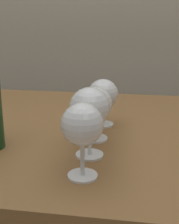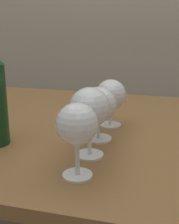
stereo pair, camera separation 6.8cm
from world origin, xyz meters
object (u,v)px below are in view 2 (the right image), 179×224
object	(u,v)px
wine_glass_pinot	(77,126)
wine_glass_white	(111,96)
wine_glass_merlot	(89,109)
wine_glass_amber	(99,106)

from	to	relation	value
wine_glass_pinot	wine_glass_white	size ratio (longest dim) A/B	1.11
wine_glass_white	wine_glass_merlot	bearing A→B (deg)	-91.38
wine_glass_merlot	wine_glass_white	xyz separation A→B (m)	(0.01, 0.21, -0.02)
wine_glass_merlot	wine_glass_amber	world-z (taller)	wine_glass_merlot
wine_glass_pinot	wine_glass_amber	bearing A→B (deg)	91.30
wine_glass_white	wine_glass_amber	bearing A→B (deg)	-94.17
wine_glass_amber	wine_glass_white	size ratio (longest dim) A/B	1.02
wine_glass_merlot	wine_glass_amber	size ratio (longest dim) A/B	1.15
wine_glass_merlot	wine_glass_amber	xyz separation A→B (m)	(-0.00, 0.10, -0.02)
wine_glass_pinot	wine_glass_amber	xyz separation A→B (m)	(-0.00, 0.20, -0.02)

